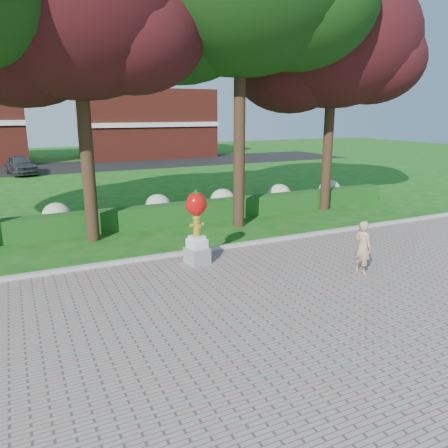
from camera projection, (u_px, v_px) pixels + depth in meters
name	position (u px, v px, depth m)	size (l,w,h in m)	color
ground	(217.00, 291.00, 10.97)	(100.00, 100.00, 0.00)	#165014
walkway	(314.00, 374.00, 7.48)	(40.00, 14.00, 0.04)	gray
curb	(176.00, 254.00, 13.57)	(40.00, 0.18, 0.15)	#ADADA5
lawn_hedge	(141.00, 217.00, 16.97)	(24.00, 0.70, 0.80)	#154916
hydrangea_row	(148.00, 207.00, 18.05)	(20.10, 1.10, 0.99)	#A1A77F
street	(72.00, 167.00, 35.38)	(50.00, 8.00, 0.02)	black
building_right	(146.00, 124.00, 43.17)	(12.00, 8.00, 6.40)	maroon
tree_mid_left	(72.00, 15.00, 13.56)	(8.25, 7.04, 10.69)	black
tree_far_right	(330.00, 49.00, 18.49)	(7.88, 6.72, 10.21)	black
hydrant_sculpture	(197.00, 225.00, 12.59)	(0.70, 0.70, 2.20)	gray
woman	(363.00, 247.00, 11.94)	(0.54, 0.36, 1.49)	tan
parked_car	(21.00, 165.00, 31.00)	(1.61, 4.00, 1.36)	#393B40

